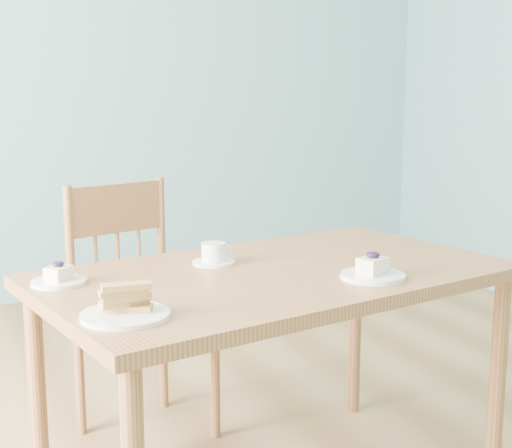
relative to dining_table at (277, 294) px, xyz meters
name	(u,v)px	position (x,y,z in m)	size (l,w,h in m)	color
room	(195,34)	(-0.25, -0.03, 0.71)	(5.01, 5.01, 2.71)	#9E7649
dining_table	(277,294)	(0.00, 0.00, 0.00)	(1.43, 0.97, 0.71)	#976239
dining_chair	(139,309)	(-0.25, 0.59, -0.18)	(0.50, 0.49, 0.90)	#976239
cheesecake_plate_near	(373,272)	(0.19, -0.20, 0.09)	(0.18, 0.18, 0.07)	white
cheesecake_plate_far	(59,278)	(-0.59, 0.10, 0.09)	(0.14, 0.14, 0.06)	white
coffee_cup	(214,255)	(-0.14, 0.14, 0.10)	(0.13, 0.13, 0.06)	white
biscotti_plate	(125,307)	(-0.51, -0.25, 0.10)	(0.20, 0.20, 0.08)	white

